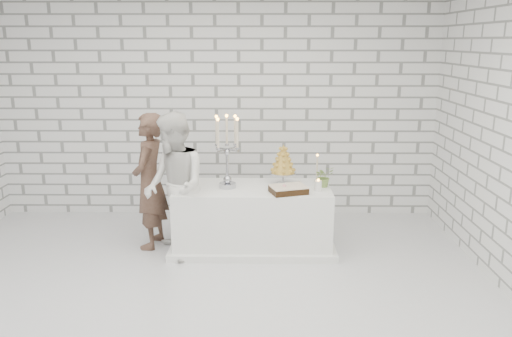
% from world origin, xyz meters
% --- Properties ---
extents(ground, '(6.00, 5.00, 0.01)m').
position_xyz_m(ground, '(0.00, 0.00, 0.00)').
color(ground, silver).
rests_on(ground, ground).
extents(wall_back, '(6.00, 0.01, 3.00)m').
position_xyz_m(wall_back, '(0.00, 2.50, 1.50)').
color(wall_back, white).
rests_on(wall_back, ground).
extents(wall_front, '(6.00, 0.01, 3.00)m').
position_xyz_m(wall_front, '(0.00, -2.50, 1.50)').
color(wall_front, white).
rests_on(wall_front, ground).
extents(cake_table, '(1.80, 0.80, 0.75)m').
position_xyz_m(cake_table, '(0.52, 1.25, 0.38)').
color(cake_table, white).
rests_on(cake_table, ground).
extents(groom, '(0.45, 0.63, 1.61)m').
position_xyz_m(groom, '(-0.69, 1.30, 0.80)').
color(groom, '#4D3228').
rests_on(groom, ground).
extents(bride, '(0.91, 1.00, 1.66)m').
position_xyz_m(bride, '(-0.35, 0.99, 0.83)').
color(bride, white).
rests_on(bride, ground).
extents(candelabra, '(0.40, 0.40, 0.85)m').
position_xyz_m(candelabra, '(0.22, 1.23, 1.18)').
color(candelabra, '#A8A9B3').
rests_on(candelabra, cake_table).
extents(croquembouche, '(0.37, 0.37, 0.48)m').
position_xyz_m(croquembouche, '(0.87, 1.36, 0.99)').
color(croquembouche, '#A67D2F').
rests_on(croquembouche, cake_table).
extents(chocolate_cake, '(0.45, 0.38, 0.08)m').
position_xyz_m(chocolate_cake, '(0.92, 1.03, 0.79)').
color(chocolate_cake, black).
rests_on(chocolate_cake, cake_table).
extents(pillar_candle, '(0.10, 0.10, 0.12)m').
position_xyz_m(pillar_candle, '(1.26, 1.11, 0.81)').
color(pillar_candle, white).
rests_on(pillar_candle, cake_table).
extents(extra_taper, '(0.06, 0.06, 0.32)m').
position_xyz_m(extra_taper, '(1.28, 1.49, 0.91)').
color(extra_taper, beige).
rests_on(extra_taper, cake_table).
extents(flowers, '(0.28, 0.26, 0.24)m').
position_xyz_m(flowers, '(1.34, 1.28, 0.87)').
color(flowers, '#558235').
rests_on(flowers, cake_table).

